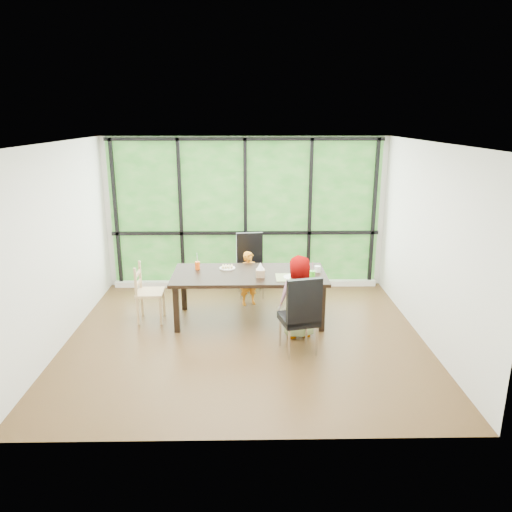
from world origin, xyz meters
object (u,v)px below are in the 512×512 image
Objects in this scene: green_cup at (312,275)px; chair_end_beech at (150,292)px; orange_cup at (197,265)px; child_older at (298,297)px; tissue_box at (260,273)px; dining_table at (249,297)px; plate_near at (292,277)px; child_toddler at (249,278)px; chair_interior_leather at (299,313)px; white_mug at (317,269)px; plate_far at (227,268)px; chair_window_leather at (251,266)px.

chair_end_beech is at bearing 172.53° from green_cup.
child_older is at bearing -28.52° from orange_cup.
tissue_box is at bearing -97.54° from chair_end_beech.
chair_end_beech reaches higher than dining_table.
plate_near is 2.07× the size of orange_cup.
chair_end_beech is at bearing 173.99° from plate_near.
child_older is at bearing -80.66° from child_toddler.
tissue_box is (0.16, -0.17, 0.43)m from dining_table.
green_cup is at bearing -18.03° from plate_near.
tissue_box is (0.16, -0.80, 0.35)m from child_toddler.
orange_cup is at bearing -55.02° from chair_interior_leather.
plate_near is 0.31m from green_cup.
child_toddler is at bearing 126.14° from plate_near.
white_mug reaches higher than plate_near.
plate_far is 1.82× the size of green_cup.
chair_end_beech is 9.68× the size of white_mug.
dining_table is 24.80× the size of white_mug.
orange_cup is at bearing -39.87° from child_older.
green_cup is (0.28, -0.09, 0.06)m from plate_near.
chair_interior_leather is at bearing -117.81° from chair_end_beech.
green_cup is 0.76m from tissue_box.
plate_far is at bearing -150.60° from child_toddler.
orange_cup is (-0.46, -0.03, 0.05)m from plate_far.
chair_window_leather is 1.86m from chair_end_beech.
chair_interior_leather reaches higher than green_cup.
child_older reaches higher than child_toddler.
plate_far is at bearing 156.11° from green_cup.
chair_end_beech is 3.60× the size of plate_near.
plate_far is at bearing 154.47° from plate_near.
tissue_box is at bearing -45.70° from dining_table.
child_toddler reaches higher than tissue_box.
chair_window_leather is 2.19m from chair_interior_leather.
chair_interior_leather is 8.34× the size of tissue_box.
dining_table is at bearing -109.77° from child_toddler.
white_mug is 0.90m from tissue_box.
child_older is at bearing -119.08° from white_mug.
plate_near is at bearing -70.61° from chair_window_leather.
orange_cup is at bearing -75.24° from chair_end_beech.
chair_end_beech is 1.23m from plate_far.
white_mug is at bearing -90.77° from chair_end_beech.
child_toddler is 1.24m from white_mug.
tissue_box is at bearing -166.33° from white_mug.
plate_far is at bearing -50.47° from child_older.
plate_far reaches higher than dining_table.
chair_window_leather is at bearing 65.51° from plate_far.
chair_end_beech is 1.63m from child_toddler.
plate_far is at bearing 3.27° from orange_cup.
plate_far is at bearing -80.30° from chair_end_beech.
green_cup reaches higher than dining_table.
child_toddler is 7.51× the size of orange_cup.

